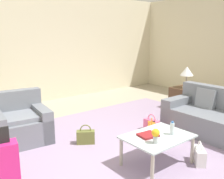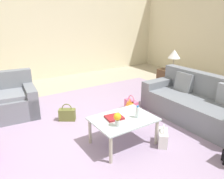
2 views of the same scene
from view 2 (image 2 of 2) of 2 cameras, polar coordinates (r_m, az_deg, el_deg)
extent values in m
plane|color=#A89E89|center=(3.88, -6.51, -12.22)|extent=(12.00, 12.00, 0.00)
cube|color=beige|center=(7.21, -22.41, 13.99)|extent=(10.24, 0.12, 3.10)
cube|color=#9984A3|center=(4.29, -0.54, -8.80)|extent=(5.20, 4.40, 0.01)
cube|color=slate|center=(4.64, 20.94, -4.89)|extent=(0.95, 2.19, 0.45)
cube|color=slate|center=(4.85, 23.78, -1.47)|extent=(0.22, 2.19, 0.89)
cube|color=slate|center=(5.18, 12.42, -0.64)|extent=(0.95, 0.24, 0.61)
cube|color=gray|center=(4.93, 18.32, 1.82)|extent=(0.18, 0.40, 0.41)
cube|color=slate|center=(4.96, -24.67, -3.95)|extent=(1.05, 1.00, 0.44)
cube|color=slate|center=(5.21, -25.26, -0.33)|extent=(0.98, 0.30, 0.89)
cube|color=slate|center=(4.95, -20.43, -2.42)|extent=(0.29, 0.92, 0.60)
cube|color=gray|center=(4.82, -25.05, -1.31)|extent=(0.78, 0.71, 0.08)
cube|color=silver|center=(3.48, 2.98, -7.69)|extent=(0.98, 0.72, 0.02)
cylinder|color=#ADA899|center=(3.61, -5.77, -10.80)|extent=(0.05, 0.05, 0.43)
cylinder|color=#ADA899|center=(4.04, 5.38, -7.39)|extent=(0.05, 0.05, 0.43)
cylinder|color=#ADA899|center=(3.16, -0.33, -15.48)|extent=(0.05, 0.05, 0.43)
cylinder|color=#ADA899|center=(3.64, 11.54, -10.87)|extent=(0.05, 0.05, 0.43)
cylinder|color=silver|center=(3.47, 6.66, -5.95)|extent=(0.06, 0.06, 0.18)
cylinder|color=#2D6BBC|center=(3.43, 6.73, -4.40)|extent=(0.04, 0.04, 0.02)
cube|color=maroon|center=(3.46, 0.58, -7.29)|extent=(0.29, 0.26, 0.03)
cylinder|color=#B2B7BC|center=(3.22, 1.40, -8.68)|extent=(0.07, 0.07, 0.10)
sphere|color=gold|center=(3.18, 1.42, -7.08)|extent=(0.11, 0.11, 0.11)
cube|color=#513823|center=(6.37, 15.38, 2.58)|extent=(0.62, 0.62, 0.56)
cylinder|color=#ADA899|center=(6.30, 15.61, 5.13)|extent=(0.18, 0.18, 0.02)
cylinder|color=#ADA899|center=(6.26, 15.74, 6.55)|extent=(0.04, 0.04, 0.30)
cone|color=white|center=(6.22, 15.95, 8.92)|extent=(0.34, 0.34, 0.23)
cube|color=orange|center=(4.59, 4.55, -5.30)|extent=(0.33, 0.32, 0.24)
torus|color=orange|center=(4.54, 4.60, -3.69)|extent=(0.16, 0.15, 0.20)
cube|color=white|center=(3.69, 13.14, -12.24)|extent=(0.32, 0.33, 0.24)
torus|color=white|center=(3.62, 13.31, -10.34)|extent=(0.15, 0.15, 0.20)
cube|color=pink|center=(4.81, 5.04, -4.16)|extent=(0.15, 0.32, 0.24)
torus|color=pink|center=(4.76, 5.09, -2.61)|extent=(0.02, 0.20, 0.20)
cube|color=olive|center=(4.45, -11.62, -6.49)|extent=(0.34, 0.29, 0.24)
torus|color=olive|center=(4.39, -11.74, -4.84)|extent=(0.17, 0.13, 0.20)
camera|label=1|loc=(0.84, -104.17, -11.98)|focal=40.00mm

